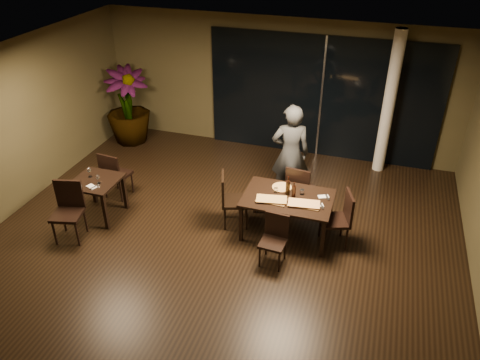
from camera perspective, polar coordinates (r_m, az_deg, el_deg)
name	(u,v)px	position (r m, az deg, el deg)	size (l,w,h in m)	color
ground	(217,249)	(7.95, -2.82, -8.45)	(8.00, 8.00, 0.00)	black
wall_back	(278,85)	(10.63, 4.64, 11.43)	(8.00, 0.10, 3.00)	#453E24
ceiling	(211,75)	(6.47, -3.52, 12.69)	(8.00, 8.00, 0.04)	silver
window_panel	(321,98)	(10.43, 9.90, 9.81)	(5.00, 0.06, 2.70)	black
column	(389,104)	(10.02, 17.68, 8.81)	(0.24, 0.24, 3.00)	silver
main_table	(288,201)	(7.95, 5.84, -2.54)	(1.50, 1.00, 0.75)	black
side_table	(97,186)	(8.79, -17.09, -0.72)	(0.80, 0.80, 0.75)	black
chair_main_far	(299,187)	(8.58, 7.19, -0.89)	(0.50, 0.50, 0.98)	black
chair_main_near	(275,237)	(7.46, 4.24, -6.89)	(0.42, 0.42, 0.85)	black
chair_main_left	(230,197)	(8.21, -1.20, -2.10)	(0.59, 0.59, 1.01)	black
chair_main_right	(340,216)	(7.92, 12.14, -4.35)	(0.58, 0.58, 0.99)	black
chair_side_far	(114,173)	(9.27, -15.12, 0.83)	(0.50, 0.50, 0.98)	black
chair_side_near	(69,207)	(8.44, -20.17, -3.13)	(0.58, 0.58, 1.03)	black
diner	(290,154)	(8.79, 6.15, 3.20)	(0.66, 0.44, 1.95)	#2B2D30
potted_plant	(128,106)	(11.37, -13.53, 8.76)	(0.98, 0.98, 1.80)	#1F4A18
pizza_board_left	(271,200)	(7.79, 3.85, -2.48)	(0.51, 0.25, 0.01)	#462E16
pizza_board_right	(304,205)	(7.73, 7.79, -2.99)	(0.52, 0.26, 0.01)	#483017
oblong_pizza_left	(271,199)	(7.78, 3.85, -2.38)	(0.49, 0.23, 0.02)	maroon
oblong_pizza_right	(304,204)	(7.73, 7.80, -2.89)	(0.50, 0.23, 0.02)	maroon
round_pizza	(282,187)	(8.14, 5.13, -0.91)	(0.33, 0.33, 0.01)	red
bottle_a	(288,188)	(7.89, 5.89, -0.95)	(0.06, 0.06, 0.28)	black
bottle_b	(294,190)	(7.84, 6.59, -1.19)	(0.06, 0.06, 0.29)	black
bottle_c	(288,185)	(7.92, 5.85, -0.63)	(0.07, 0.07, 0.33)	black
tumbler_left	(276,190)	(8.00, 4.41, -1.22)	(0.07, 0.07, 0.08)	white
tumbler_right	(302,192)	(7.99, 7.56, -1.44)	(0.07, 0.07, 0.09)	white
napkin_near	(318,205)	(7.75, 9.46, -3.07)	(0.18, 0.10, 0.01)	white
napkin_far	(323,197)	(7.99, 10.13, -2.02)	(0.18, 0.10, 0.01)	silver
wine_glass_a	(89,172)	(8.82, -17.88, 0.88)	(0.08, 0.08, 0.18)	white
wine_glass_b	(98,179)	(8.58, -16.90, 0.09)	(0.07, 0.07, 0.16)	white
side_napkin	(92,187)	(8.53, -17.64, -0.78)	(0.18, 0.11, 0.01)	white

